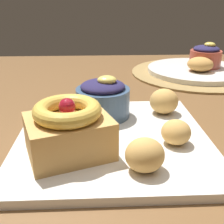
{
  "coord_description": "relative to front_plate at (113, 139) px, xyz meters",
  "views": [
    {
      "loc": [
        -0.1,
        -0.44,
        0.93
      ],
      "look_at": [
        -0.08,
        -0.06,
        0.77
      ],
      "focal_mm": 44.88,
      "sensor_mm": 36.0,
      "label": 1
    }
  ],
  "objects": [
    {
      "name": "fritter_front",
      "position": [
        0.08,
        -0.03,
        0.02
      ],
      "size": [
        0.04,
        0.04,
        0.03
      ],
      "primitive_type": "ellipsoid",
      "color": "tan",
      "rests_on": "front_plate"
    },
    {
      "name": "back_pastry",
      "position": [
        0.24,
        0.34,
        0.03
      ],
      "size": [
        0.07,
        0.07,
        0.04
      ],
      "primitive_type": "ellipsoid",
      "color": "#C68E47",
      "rests_on": "back_plate"
    },
    {
      "name": "back_plate",
      "position": [
        0.25,
        0.38,
        0.01
      ],
      "size": [
        0.27,
        0.27,
        0.01
      ],
      "primitive_type": "cylinder",
      "color": "white",
      "rests_on": "woven_placemat"
    },
    {
      "name": "back_ramekin",
      "position": [
        0.27,
        0.39,
        0.04
      ],
      "size": [
        0.08,
        0.08,
        0.07
      ],
      "color": "#B24C3D",
      "rests_on": "back_plate"
    },
    {
      "name": "front_plate",
      "position": [
        0.0,
        0.0,
        0.0
      ],
      "size": [
        0.27,
        0.27,
        0.01
      ],
      "primitive_type": "cube",
      "color": "white",
      "rests_on": "dining_table"
    },
    {
      "name": "berry_ramekin",
      "position": [
        -0.01,
        0.07,
        0.04
      ],
      "size": [
        0.09,
        0.09,
        0.07
      ],
      "color": "#3D5675",
      "rests_on": "front_plate"
    },
    {
      "name": "woven_placemat",
      "position": [
        0.25,
        0.38,
        -0.0
      ],
      "size": [
        0.35,
        0.35,
        0.0
      ],
      "primitive_type": "cylinder",
      "color": "#997A47",
      "rests_on": "dining_table"
    },
    {
      "name": "fritter_middle",
      "position": [
        0.03,
        -0.09,
        0.03
      ],
      "size": [
        0.05,
        0.04,
        0.04
      ],
      "primitive_type": "ellipsoid",
      "color": "tan",
      "rests_on": "front_plate"
    },
    {
      "name": "dining_table",
      "position": [
        0.08,
        0.08,
        -0.09
      ],
      "size": [
        1.21,
        1.13,
        0.73
      ],
      "color": "brown",
      "rests_on": "ground_plane"
    },
    {
      "name": "fritter_back",
      "position": [
        0.09,
        0.08,
        0.03
      ],
      "size": [
        0.05,
        0.05,
        0.04
      ],
      "primitive_type": "ellipsoid",
      "color": "tan",
      "rests_on": "front_plate"
    },
    {
      "name": "cake_slice",
      "position": [
        -0.06,
        -0.05,
        0.04
      ],
      "size": [
        0.12,
        0.11,
        0.08
      ],
      "rotation": [
        0.0,
        0.0,
        0.35
      ],
      "color": "tan",
      "rests_on": "front_plate"
    }
  ]
}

